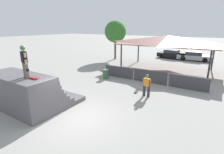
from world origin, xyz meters
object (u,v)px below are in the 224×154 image
(tree_beside_pavilion, at_px, (115,32))
(trash_bin, at_px, (106,74))
(skateboard_on_ground, at_px, (137,91))
(skateboard_on_deck, at_px, (33,78))
(parked_car_silver, at_px, (194,56))
(bystander_walking, at_px, (147,84))
(parked_car_black, at_px, (172,54))
(skater_on_deck, at_px, (24,60))

(tree_beside_pavilion, xyz_separation_m, trash_bin, (4.46, -9.01, -3.48))
(skateboard_on_ground, distance_m, tree_beside_pavilion, 13.97)
(skateboard_on_deck, distance_m, parked_car_silver, 22.17)
(skateboard_on_deck, relative_size, bystander_walking, 0.54)
(parked_car_black, bearing_deg, trash_bin, -90.37)
(skater_on_deck, relative_size, parked_car_black, 0.38)
(skateboard_on_deck, bearing_deg, bystander_walking, 49.21)
(tree_beside_pavilion, bearing_deg, trash_bin, -63.69)
(tree_beside_pavilion, height_order, trash_bin, tree_beside_pavilion)
(skater_on_deck, height_order, tree_beside_pavilion, tree_beside_pavilion)
(bystander_walking, relative_size, trash_bin, 1.85)
(skateboard_on_ground, height_order, trash_bin, trash_bin)
(skater_on_deck, xyz_separation_m, parked_car_silver, (5.26, 21.65, -2.42))
(skater_on_deck, bearing_deg, trash_bin, 109.86)
(trash_bin, bearing_deg, bystander_walking, -22.97)
(trash_bin, bearing_deg, skateboard_on_ground, -21.70)
(bystander_walking, bearing_deg, parked_car_silver, -87.28)
(skateboard_on_ground, relative_size, tree_beside_pavilion, 0.16)
(skater_on_deck, distance_m, trash_bin, 8.17)
(skateboard_on_deck, relative_size, skateboard_on_ground, 1.01)
(skateboard_on_ground, bearing_deg, parked_car_black, -4.89)
(bystander_walking, xyz_separation_m, trash_bin, (-4.79, 2.03, -0.50))
(tree_beside_pavilion, height_order, parked_car_silver, tree_beside_pavilion)
(skateboard_on_deck, height_order, trash_bin, skateboard_on_deck)
(parked_car_black, relative_size, parked_car_silver, 0.96)
(skateboard_on_ground, relative_size, trash_bin, 0.99)
(skateboard_on_ground, distance_m, trash_bin, 4.17)
(bystander_walking, relative_size, tree_beside_pavilion, 0.29)
(skateboard_on_deck, relative_size, tree_beside_pavilion, 0.16)
(skater_on_deck, xyz_separation_m, trash_bin, (-0.29, 7.74, -2.60))
(bystander_walking, height_order, parked_car_black, bystander_walking)
(skateboard_on_deck, height_order, bystander_walking, skateboard_on_deck)
(skateboard_on_deck, distance_m, parked_car_black, 21.87)
(skateboard_on_ground, bearing_deg, skateboard_on_deck, 142.73)
(skater_on_deck, relative_size, trash_bin, 1.99)
(skater_on_deck, xyz_separation_m, skateboard_on_deck, (0.41, 0.07, -0.91))
(tree_beside_pavilion, bearing_deg, skateboard_on_deck, -72.82)
(skateboard_on_ground, xyz_separation_m, parked_car_silver, (1.69, 15.44, 0.54))
(parked_car_black, bearing_deg, skateboard_on_ground, -75.37)
(bystander_walking, distance_m, parked_car_silver, 15.96)
(bystander_walking, height_order, tree_beside_pavilion, tree_beside_pavilion)
(skater_on_deck, height_order, trash_bin, skater_on_deck)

